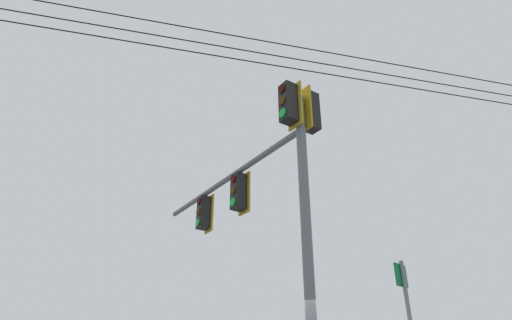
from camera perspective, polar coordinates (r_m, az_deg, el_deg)
signal_mast_assembly at (r=9.44m, az=1.16°, el=-3.84°), size 3.54×5.83×6.94m
overhead_wire_span at (r=9.64m, az=-2.41°, el=14.64°), size 20.44×22.09×1.29m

